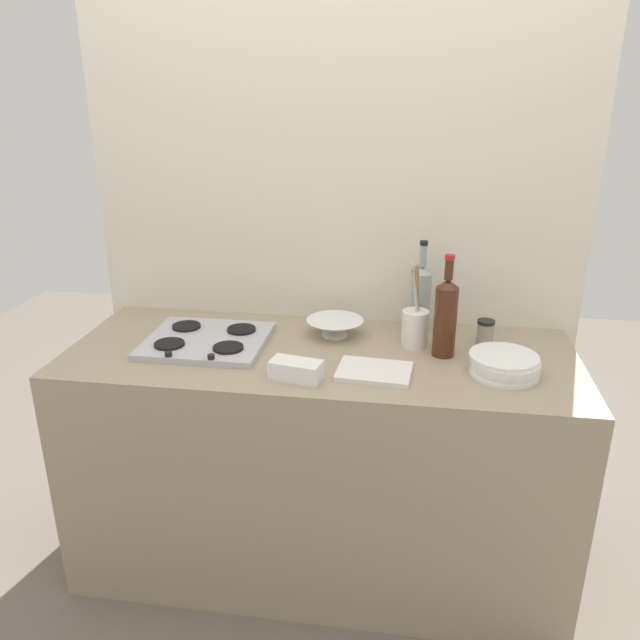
{
  "coord_description": "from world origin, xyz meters",
  "views": [
    {
      "loc": [
        0.31,
        -2.02,
        1.8
      ],
      "look_at": [
        0.0,
        0.0,
        1.02
      ],
      "focal_mm": 35.27,
      "sensor_mm": 36.0,
      "label": 1
    }
  ],
  "objects": [
    {
      "name": "ground_plane",
      "position": [
        0.0,
        0.0,
        0.0
      ],
      "size": [
        6.0,
        6.0,
        0.0
      ],
      "primitive_type": "plane",
      "color": "#6B6056",
      "rests_on": "ground"
    },
    {
      "name": "counter_block",
      "position": [
        0.0,
        0.0,
        0.45
      ],
      "size": [
        1.8,
        0.7,
        0.9
      ],
      "primitive_type": "cube",
      "color": "tan",
      "rests_on": "ground"
    },
    {
      "name": "backsplash_panel",
      "position": [
        0.0,
        0.38,
        1.21
      ],
      "size": [
        1.9,
        0.06,
        2.42
      ],
      "primitive_type": "cube",
      "color": "beige",
      "rests_on": "ground"
    },
    {
      "name": "stovetop_hob",
      "position": [
        -0.42,
        0.01,
        0.91
      ],
      "size": [
        0.43,
        0.39,
        0.04
      ],
      "color": "#B2B2B7",
      "rests_on": "counter_block"
    },
    {
      "name": "plate_stack",
      "position": [
        0.62,
        -0.09,
        0.93
      ],
      "size": [
        0.23,
        0.23,
        0.07
      ],
      "color": "white",
      "rests_on": "counter_block"
    },
    {
      "name": "wine_bottle_leftmost",
      "position": [
        0.43,
        0.04,
        1.05
      ],
      "size": [
        0.08,
        0.08,
        0.36
      ],
      "color": "#472314",
      "rests_on": "counter_block"
    },
    {
      "name": "wine_bottle_mid_left",
      "position": [
        0.35,
        0.26,
        1.04
      ],
      "size": [
        0.07,
        0.07,
        0.35
      ],
      "color": "gray",
      "rests_on": "counter_block"
    },
    {
      "name": "mixing_bowl",
      "position": [
        0.03,
        0.16,
        0.94
      ],
      "size": [
        0.21,
        0.21,
        0.06
      ],
      "color": "white",
      "rests_on": "counter_block"
    },
    {
      "name": "butter_dish",
      "position": [
        -0.04,
        -0.23,
        0.93
      ],
      "size": [
        0.18,
        0.11,
        0.06
      ],
      "primitive_type": "cube",
      "rotation": [
        0.0,
        0.0,
        -0.19
      ],
      "color": "white",
      "rests_on": "counter_block"
    },
    {
      "name": "utensil_crock",
      "position": [
        0.33,
        0.11,
        0.98
      ],
      "size": [
        0.1,
        0.1,
        0.31
      ],
      "color": "silver",
      "rests_on": "counter_block"
    },
    {
      "name": "condiment_jar_front",
      "position": [
        0.58,
        0.16,
        0.95
      ],
      "size": [
        0.06,
        0.06,
        0.09
      ],
      "color": "#9E998C",
      "rests_on": "counter_block"
    },
    {
      "name": "cutting_board",
      "position": [
        0.2,
        -0.15,
        0.91
      ],
      "size": [
        0.25,
        0.19,
        0.02
      ],
      "primitive_type": "cube",
      "rotation": [
        0.0,
        0.0,
        -0.08
      ],
      "color": "silver",
      "rests_on": "counter_block"
    }
  ]
}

